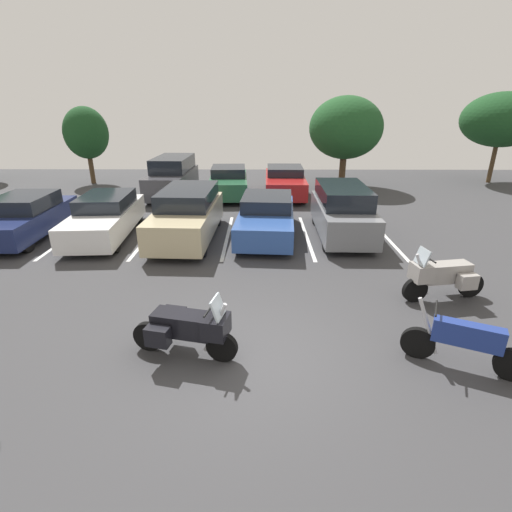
% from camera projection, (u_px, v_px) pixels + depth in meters
% --- Properties ---
extents(ground, '(44.00, 44.00, 0.10)m').
position_uv_depth(ground, '(250.00, 358.00, 7.48)').
color(ground, '#38383A').
extents(motorcycle_touring, '(2.08, 1.05, 1.33)m').
position_uv_depth(motorcycle_touring, '(188.00, 327.00, 7.24)').
color(motorcycle_touring, black).
rests_on(motorcycle_touring, ground).
extents(motorcycle_second, '(2.02, 1.04, 1.26)m').
position_uv_depth(motorcycle_second, '(465.00, 342.00, 6.94)').
color(motorcycle_second, black).
rests_on(motorcycle_second, ground).
extents(motorcycle_third, '(2.12, 0.99, 1.38)m').
position_uv_depth(motorcycle_third, '(442.00, 276.00, 9.36)').
color(motorcycle_third, black).
rests_on(motorcycle_third, ground).
extents(parking_stripes, '(14.52, 4.89, 0.01)m').
position_uv_depth(parking_stripes, '(188.00, 236.00, 14.10)').
color(parking_stripes, silver).
rests_on(parking_stripes, ground).
extents(car_navy, '(1.95, 4.68, 1.49)m').
position_uv_depth(car_navy, '(26.00, 217.00, 13.83)').
color(car_navy, navy).
rests_on(car_navy, ground).
extents(car_white, '(2.05, 4.93, 1.46)m').
position_uv_depth(car_white, '(106.00, 217.00, 13.88)').
color(car_white, white).
rests_on(car_white, ground).
extents(car_champagne, '(2.08, 4.93, 1.74)m').
position_uv_depth(car_champagne, '(187.00, 215.00, 13.57)').
color(car_champagne, '#C1B289').
rests_on(car_champagne, ground).
extents(car_blue, '(2.22, 4.87, 1.42)m').
position_uv_depth(car_blue, '(267.00, 217.00, 13.94)').
color(car_blue, '#2D519E').
rests_on(car_blue, ground).
extents(car_grey, '(1.83, 4.49, 1.80)m').
position_uv_depth(car_grey, '(342.00, 211.00, 13.84)').
color(car_grey, slate).
rests_on(car_grey, ground).
extents(car_far_charcoal, '(1.99, 4.79, 1.96)m').
position_uv_depth(car_far_charcoal, '(173.00, 177.00, 19.75)').
color(car_far_charcoal, '#38383D').
rests_on(car_far_charcoal, ground).
extents(car_far_green, '(2.04, 4.51, 1.48)m').
position_uv_depth(car_far_green, '(229.00, 182.00, 19.69)').
color(car_far_green, '#235638').
rests_on(car_far_green, ground).
extents(car_far_red, '(2.04, 4.80, 1.45)m').
position_uv_depth(car_far_red, '(285.00, 182.00, 19.88)').
color(car_far_red, maroon).
rests_on(car_far_red, ground).
extents(tree_center_right, '(4.46, 4.46, 5.11)m').
position_uv_depth(tree_center_right, '(502.00, 120.00, 22.12)').
color(tree_center_right, '#4C3823').
rests_on(tree_center_right, ground).
extents(tree_left, '(4.00, 4.00, 4.89)m').
position_uv_depth(tree_left, '(346.00, 128.00, 21.17)').
color(tree_left, '#4C3823').
rests_on(tree_left, ground).
extents(tree_center_left, '(2.47, 2.47, 4.34)m').
position_uv_depth(tree_center_left, '(86.00, 133.00, 22.14)').
color(tree_center_left, '#4C3823').
rests_on(tree_center_left, ground).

